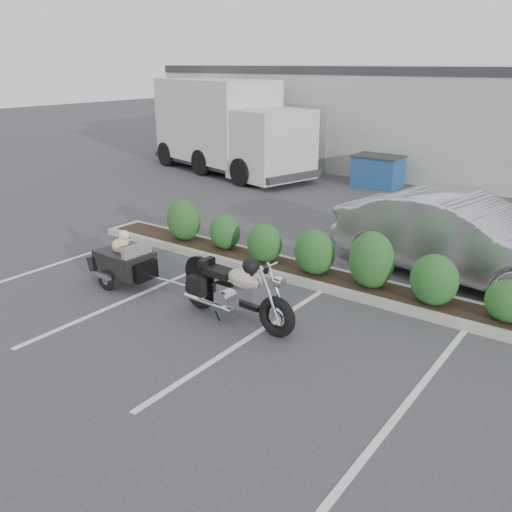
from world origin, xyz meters
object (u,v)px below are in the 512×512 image
Objects in this scene: pet_trailer at (124,261)px; dumpster at (378,171)px; motorcycle at (235,292)px; sedan at (461,238)px; delivery_truck at (229,129)px.

pet_trailer is 1.13× the size of dumpster.
sedan is (2.40, 4.22, 0.30)m from motorcycle.
pet_trailer is at bearing -90.69° from dumpster.
pet_trailer is at bearing -46.67° from delivery_truck.
dumpster is 6.06m from delivery_truck.
motorcycle is 2.79m from pet_trailer.
motorcycle is at bearing 159.26° from sedan.
motorcycle is 0.47× the size of sedan.
pet_trailer is at bearing -178.01° from motorcycle.
delivery_truck is (-8.38, 10.23, 1.14)m from motorcycle.
sedan is (5.18, 4.20, 0.37)m from pet_trailer.
pet_trailer is 11.70m from delivery_truck.
motorcycle is 0.30× the size of delivery_truck.
sedan is 0.64× the size of delivery_truck.
delivery_truck is (-5.60, 10.21, 1.21)m from pet_trailer.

